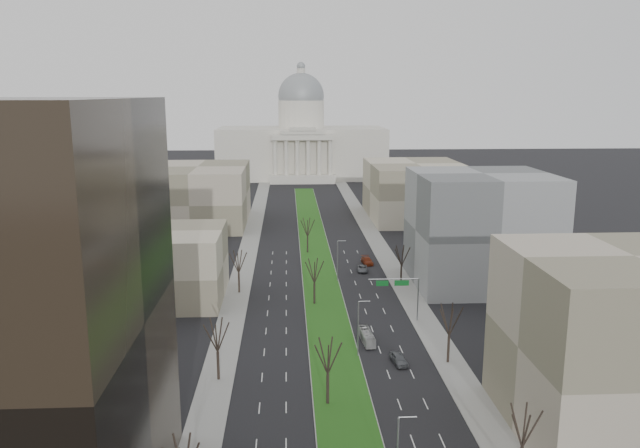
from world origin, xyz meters
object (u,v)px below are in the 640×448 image
object	(u,v)px
car_red	(367,261)
car_black	(367,339)
car_grey_near	(399,359)
car_grey_far	(362,269)
box_van	(367,336)

from	to	relation	value
car_red	car_black	bearing A→B (deg)	-102.54
car_grey_near	car_grey_far	xyz separation A→B (m)	(0.48, 50.35, -0.12)
car_grey_near	car_black	size ratio (longest dim) A/B	1.16
car_grey_near	car_grey_far	distance (m)	50.36
box_van	car_red	bearing A→B (deg)	78.56
car_red	car_grey_far	bearing A→B (deg)	-112.09
car_black	car_grey_far	bearing A→B (deg)	80.21
car_black	car_red	size ratio (longest dim) A/B	0.74
car_grey_near	car_grey_far	bearing A→B (deg)	80.13
car_red	car_grey_far	xyz separation A→B (m)	(-1.90, -6.29, -0.12)
car_red	car_grey_far	size ratio (longest dim) A/B	1.13
car_black	box_van	xyz separation A→B (m)	(-0.02, 0.46, 0.32)
car_black	car_grey_near	bearing A→B (deg)	-69.32
car_red	box_van	size ratio (longest dim) A/B	0.77
car_grey_far	box_van	distance (m)	41.93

